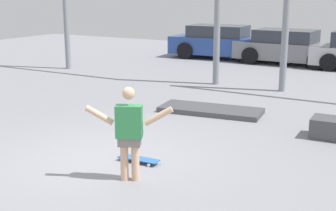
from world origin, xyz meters
name	(u,v)px	position (x,y,z in m)	size (l,w,h in m)	color
ground_plane	(104,159)	(0.00, 0.00, 0.00)	(36.00, 36.00, 0.00)	gray
skateboarder	(129,130)	(0.93, -0.52, 0.82)	(1.26, 0.68, 1.49)	#DBAD89
skateboard	(139,159)	(0.62, 0.18, 0.06)	(0.76, 0.28, 0.08)	#2D66B2
manual_pad	(211,110)	(0.28, 3.92, 0.06)	(2.47, 0.97, 0.12)	#47474C
parked_car_blue	(221,42)	(-3.25, 12.67, 0.70)	(4.54, 2.09, 1.43)	#284793
parked_car_grey	(288,47)	(-0.26, 12.56, 0.67)	(4.30, 2.05, 1.37)	slate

